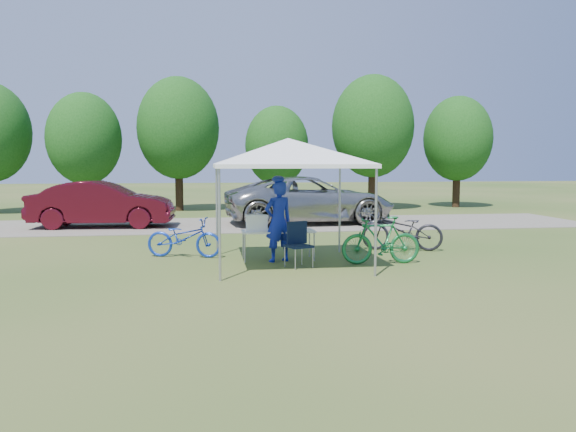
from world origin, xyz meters
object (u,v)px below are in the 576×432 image
cyclist (278,221)px  bike_green (381,240)px  minivan (310,200)px  sedan (102,204)px  folding_table (278,232)px  bike_blue (184,237)px  cooler (257,223)px  bike_dark (402,230)px  folding_chair (298,240)px

cyclist → bike_green: bearing=142.3°
minivan → sedan: bearing=86.9°
folding_table → bike_blue: bike_blue is taller
cooler → bike_blue: bearing=158.0°
cyclist → bike_green: cyclist is taller
bike_dark → minivan: 6.56m
sedan → bike_green: bearing=-134.9°
sedan → minivan: bearing=-85.6°
folding_chair → minivan: minivan is taller
bike_blue → minivan: size_ratio=0.29×
folding_table → bike_blue: (-2.13, 0.66, -0.17)m
cooler → bike_blue: size_ratio=0.27×
minivan → sedan: 7.21m
cooler → cyclist: 0.52m
bike_dark → minivan: bearing=-151.8°
bike_dark → sedan: bearing=-108.9°
bike_green → folding_table: bearing=-110.2°
bike_green → minivan: 8.21m
folding_chair → sedan: sedan is taller
cyclist → sedan: cyclist is taller
folding_table → bike_dark: 3.39m
bike_green → bike_dark: 2.08m
folding_chair → sedan: (-5.44, 8.02, 0.24)m
bike_green → folding_chair: bearing=-88.4°
folding_table → bike_dark: bike_dark is taller
cooler → folding_chair: bearing=-46.8°
folding_chair → minivan: (1.76, 8.22, 0.30)m
folding_chair → cyclist: cyclist is taller
bike_blue → bike_dark: 5.40m
folding_table → bike_blue: bearing=162.7°
folding_chair → sedan: bearing=101.7°
folding_table → minivan: (2.08, 7.36, 0.23)m
folding_table → folding_chair: size_ratio=1.73×
cyclist → bike_blue: size_ratio=1.02×
bike_blue → sedan: (-2.99, 6.50, 0.34)m
cooler → bike_dark: 3.88m
folding_chair → bike_green: size_ratio=0.55×
folding_chair → bike_dark: size_ratio=0.48×
folding_table → sedan: sedan is taller
folding_chair → cyclist: bearing=95.4°
cooler → bike_blue: (-1.64, 0.66, -0.39)m
folding_table → cyclist: size_ratio=0.91×
folding_table → cooler: 0.54m
bike_dark → sedan: size_ratio=0.42×
cyclist → sedan: 8.97m
folding_chair → minivan: 8.41m
folding_chair → sedan: 9.69m
cyclist → bike_dark: (3.29, 1.13, -0.38)m
cooler → cyclist: (0.47, -0.22, 0.05)m
bike_green → sedan: size_ratio=0.37×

